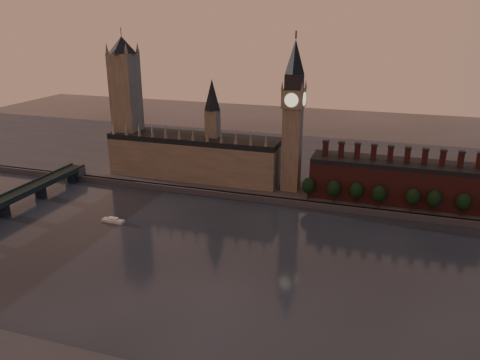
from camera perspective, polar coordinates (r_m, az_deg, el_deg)
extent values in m
plane|color=black|center=(240.46, -1.87, -10.40)|extent=(900.00, 900.00, 0.00)
cube|color=#454449|center=(317.53, 3.61, -2.42)|extent=(900.00, 4.00, 4.00)
cube|color=#454449|center=(400.63, 6.84, 2.10)|extent=(900.00, 180.00, 4.00)
cube|color=gray|center=(354.75, -5.54, 2.59)|extent=(130.00, 30.00, 28.00)
cube|color=black|center=(350.55, -5.62, 5.10)|extent=(130.00, 30.00, 4.00)
cube|color=gray|center=(342.67, -3.35, 6.55)|extent=(9.00, 9.00, 24.00)
cone|color=black|center=(338.41, -3.43, 10.36)|extent=(12.00, 12.00, 22.00)
cone|color=gray|center=(364.47, -15.14, 6.20)|extent=(2.60, 2.60, 10.00)
cone|color=gray|center=(358.82, -13.69, 6.13)|extent=(2.60, 2.60, 10.00)
cone|color=gray|center=(353.41, -12.19, 6.04)|extent=(2.60, 2.60, 10.00)
cone|color=gray|center=(348.25, -10.65, 5.95)|extent=(2.60, 2.60, 10.00)
cone|color=gray|center=(343.34, -9.06, 5.86)|extent=(2.60, 2.60, 10.00)
cone|color=gray|center=(338.71, -7.43, 5.75)|extent=(2.60, 2.60, 10.00)
cone|color=gray|center=(334.35, -5.76, 5.64)|extent=(2.60, 2.60, 10.00)
cone|color=gray|center=(330.28, -4.04, 5.52)|extent=(2.60, 2.60, 10.00)
cone|color=gray|center=(326.52, -2.29, 5.40)|extent=(2.60, 2.60, 10.00)
cone|color=gray|center=(323.07, -0.49, 5.26)|extent=(2.60, 2.60, 10.00)
cone|color=gray|center=(319.94, 1.34, 5.12)|extent=(2.60, 2.60, 10.00)
cone|color=gray|center=(317.14, 3.20, 4.97)|extent=(2.60, 2.60, 10.00)
cube|color=gray|center=(372.34, -13.57, 7.86)|extent=(18.00, 18.00, 90.00)
cone|color=black|center=(366.26, -14.20, 15.69)|extent=(24.00, 24.00, 12.00)
cylinder|color=#232326|center=(366.00, -14.28, 16.63)|extent=(0.50, 0.50, 12.00)
cone|color=gray|center=(363.91, -15.97, 15.21)|extent=(3.00, 3.00, 8.00)
cone|color=gray|center=(355.39, -13.73, 15.32)|extent=(3.00, 3.00, 8.00)
cone|color=gray|center=(377.36, -14.60, 15.44)|extent=(3.00, 3.00, 8.00)
cone|color=gray|center=(369.14, -12.41, 15.54)|extent=(3.00, 3.00, 8.00)
cube|color=gray|center=(324.17, 6.32, 3.73)|extent=(12.00, 12.00, 58.00)
cube|color=gray|center=(316.74, 6.56, 9.85)|extent=(14.00, 14.00, 12.00)
cube|color=#232326|center=(315.17, 6.63, 11.82)|extent=(11.00, 11.00, 10.00)
cone|color=black|center=(313.56, 6.75, 14.72)|extent=(13.00, 13.00, 22.00)
cylinder|color=#232326|center=(312.84, 6.85, 17.18)|extent=(1.00, 1.00, 5.00)
cylinder|color=beige|center=(309.78, 6.28, 9.65)|extent=(9.00, 0.50, 9.00)
cylinder|color=beige|center=(323.71, 6.82, 10.04)|extent=(9.00, 0.50, 9.00)
cylinder|color=beige|center=(318.22, 5.27, 9.93)|extent=(0.50, 9.00, 9.00)
cylinder|color=beige|center=(315.42, 7.85, 9.75)|extent=(0.50, 9.00, 9.00)
cone|color=gray|center=(310.48, 5.17, 11.38)|extent=(2.00, 2.00, 6.00)
cone|color=gray|center=(307.88, 7.58, 11.23)|extent=(2.00, 2.00, 6.00)
cone|color=gray|center=(323.06, 5.70, 11.67)|extent=(2.00, 2.00, 6.00)
cone|color=gray|center=(320.57, 8.02, 11.52)|extent=(2.00, 2.00, 6.00)
cube|color=#5C2723|center=(323.34, 18.43, -0.36)|extent=(110.00, 25.00, 24.00)
cube|color=black|center=(319.32, 18.68, 1.92)|extent=(110.00, 25.00, 3.00)
cube|color=#5C2723|center=(319.93, 10.38, 3.79)|extent=(3.50, 3.50, 9.00)
cube|color=#232326|center=(318.67, 10.43, 4.65)|extent=(4.20, 4.20, 1.00)
cube|color=#5C2723|center=(318.84, 12.24, 3.61)|extent=(3.50, 3.50, 9.00)
cube|color=#232326|center=(317.57, 12.30, 4.48)|extent=(4.20, 4.20, 1.00)
cube|color=#5C2723|center=(318.08, 14.11, 3.43)|extent=(3.50, 3.50, 9.00)
cube|color=#232326|center=(316.82, 14.18, 4.30)|extent=(4.20, 4.20, 1.00)
cube|color=#5C2723|center=(317.67, 15.98, 3.24)|extent=(3.50, 3.50, 9.00)
cube|color=#232326|center=(316.40, 16.06, 4.11)|extent=(4.20, 4.20, 1.00)
cube|color=#5C2723|center=(317.60, 17.86, 3.05)|extent=(3.50, 3.50, 9.00)
cube|color=#232326|center=(316.33, 17.95, 3.92)|extent=(4.20, 4.20, 1.00)
cube|color=#5C2723|center=(317.87, 19.74, 2.86)|extent=(3.50, 3.50, 9.00)
cube|color=#232326|center=(316.60, 19.84, 3.73)|extent=(4.20, 4.20, 1.00)
cube|color=#5C2723|center=(318.49, 21.60, 2.66)|extent=(3.50, 3.50, 9.00)
cube|color=#232326|center=(317.22, 21.71, 3.53)|extent=(4.20, 4.20, 1.00)
cube|color=#5C2723|center=(319.44, 23.46, 2.47)|extent=(3.50, 3.50, 9.00)
cube|color=#232326|center=(318.18, 23.58, 3.33)|extent=(4.20, 4.20, 1.00)
cube|color=#5C2723|center=(320.74, 25.31, 2.27)|extent=(3.50, 3.50, 9.00)
cube|color=#232326|center=(319.48, 25.44, 3.13)|extent=(4.20, 4.20, 1.00)
cube|color=#5C2723|center=(322.36, 27.14, 2.07)|extent=(3.50, 3.50, 9.00)
cylinder|color=black|center=(315.06, 8.27, -1.79)|extent=(0.80, 0.80, 6.00)
ellipsoid|color=black|center=(312.82, 8.33, -0.68)|extent=(8.60, 8.60, 10.75)
cylinder|color=black|center=(312.73, 11.29, -2.14)|extent=(0.80, 0.80, 6.00)
ellipsoid|color=black|center=(310.47, 11.37, -1.02)|extent=(8.60, 8.60, 10.75)
cylinder|color=black|center=(312.72, 13.91, -2.34)|extent=(0.80, 0.80, 6.00)
ellipsoid|color=black|center=(310.46, 14.00, -1.22)|extent=(8.60, 8.60, 10.75)
cylinder|color=black|center=(310.77, 16.48, -2.71)|extent=(0.80, 0.80, 6.00)
ellipsoid|color=black|center=(308.50, 16.60, -1.59)|extent=(8.60, 8.60, 10.75)
cylinder|color=black|center=(311.61, 20.19, -3.06)|extent=(0.80, 0.80, 6.00)
ellipsoid|color=black|center=(309.34, 20.32, -1.95)|extent=(8.60, 8.60, 10.75)
cylinder|color=black|center=(313.19, 22.43, -3.24)|extent=(0.80, 0.80, 6.00)
ellipsoid|color=black|center=(310.94, 22.58, -2.13)|extent=(8.60, 8.60, 10.75)
cylinder|color=black|center=(315.61, 25.42, -3.50)|extent=(0.80, 0.80, 6.00)
ellipsoid|color=black|center=(313.38, 25.58, -2.40)|extent=(8.60, 8.60, 10.75)
cube|color=#454449|center=(382.02, -19.50, 1.04)|extent=(14.00, 8.00, 6.00)
cylinder|color=#232326|center=(331.87, -26.91, -3.25)|extent=(8.00, 8.00, 7.75)
cylinder|color=#232326|center=(354.71, -23.17, -1.32)|extent=(8.00, 8.00, 7.75)
cylinder|color=#232326|center=(379.22, -19.90, 0.37)|extent=(8.00, 8.00, 7.75)
cube|color=silver|center=(298.32, -15.21, -4.81)|extent=(14.43, 4.76, 1.63)
cube|color=silver|center=(297.76, -15.23, -4.56)|extent=(6.25, 3.35, 1.22)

